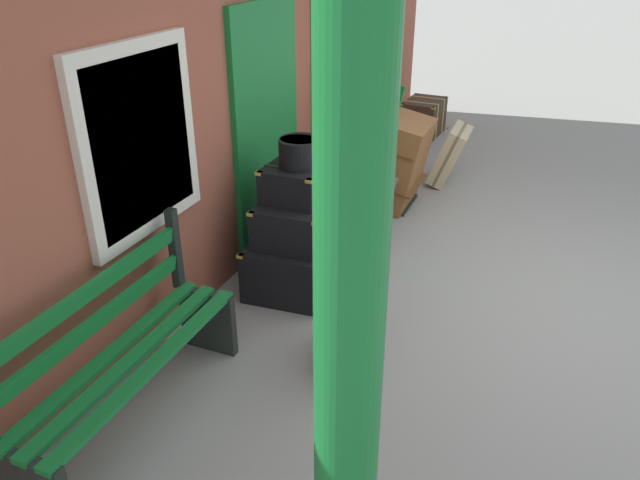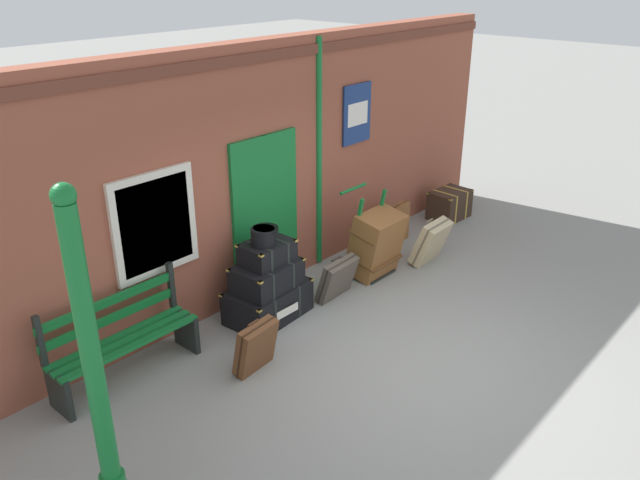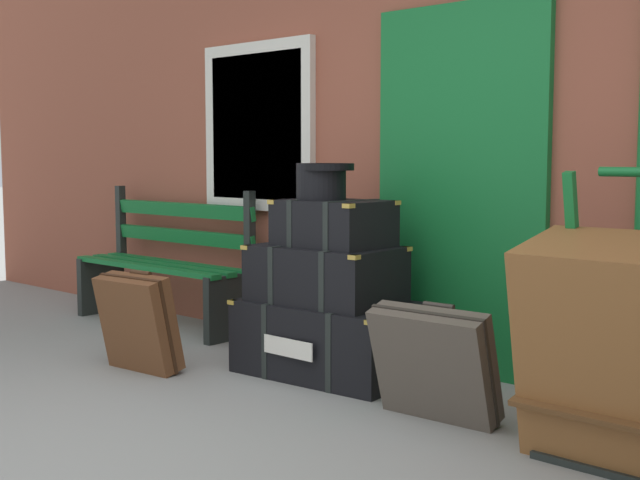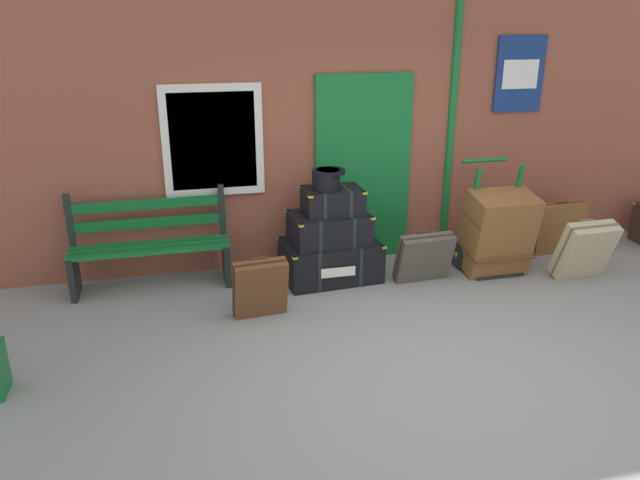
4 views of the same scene
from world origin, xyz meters
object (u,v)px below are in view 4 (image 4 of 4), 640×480
at_px(steamer_trunk_base, 331,260).
at_px(suitcase_olive, 558,228).
at_px(steamer_trunk_top, 333,201).
at_px(suitcase_beige, 260,288).
at_px(large_brown_trunk, 498,233).
at_px(suitcase_charcoal, 424,257).
at_px(platform_bench, 150,246).
at_px(steamer_trunk_middle, 329,228).
at_px(round_hatbox, 327,178).
at_px(suitcase_brown, 584,250).
at_px(porters_trolley, 488,245).

relative_size(steamer_trunk_base, suitcase_olive, 1.57).
bearing_deg(steamer_trunk_top, suitcase_beige, -141.48).
relative_size(large_brown_trunk, suitcase_charcoal, 1.56).
bearing_deg(steamer_trunk_base, platform_bench, 172.11).
relative_size(steamer_trunk_middle, suitcase_olive, 1.26).
relative_size(steamer_trunk_middle, suitcase_charcoal, 1.39).
bearing_deg(round_hatbox, suitcase_olive, 2.65).
xyz_separation_m(round_hatbox, suitcase_olive, (2.89, 0.13, -0.82)).
distance_m(steamer_trunk_middle, suitcase_brown, 2.72).
bearing_deg(suitcase_olive, steamer_trunk_middle, -177.27).
relative_size(suitcase_beige, suitcase_charcoal, 0.97).
height_order(suitcase_charcoal, suitcase_brown, suitcase_brown).
relative_size(steamer_trunk_middle, round_hatbox, 2.48).
height_order(platform_bench, porters_trolley, porters_trolley).
distance_m(porters_trolley, large_brown_trunk, 0.27).
distance_m(porters_trolley, suitcase_beige, 2.71).
relative_size(round_hatbox, large_brown_trunk, 0.36).
bearing_deg(suitcase_olive, porters_trolley, -166.86).
bearing_deg(suitcase_olive, suitcase_beige, -167.55).
bearing_deg(steamer_trunk_top, steamer_trunk_base, -171.78).
bearing_deg(large_brown_trunk, steamer_trunk_middle, 171.01).
height_order(steamer_trunk_top, suitcase_brown, steamer_trunk_top).
relative_size(large_brown_trunk, suitcase_brown, 1.43).
height_order(steamer_trunk_middle, suitcase_brown, steamer_trunk_middle).
height_order(round_hatbox, large_brown_trunk, round_hatbox).
height_order(porters_trolley, suitcase_beige, porters_trolley).
height_order(round_hatbox, suitcase_brown, round_hatbox).
height_order(suitcase_olive, suitcase_charcoal, suitcase_olive).
height_order(round_hatbox, suitcase_beige, round_hatbox).
bearing_deg(steamer_trunk_top, round_hatbox, -164.17).
height_order(porters_trolley, suitcase_charcoal, porters_trolley).
xyz_separation_m(platform_bench, suitcase_charcoal, (2.78, -0.58, -0.17)).
bearing_deg(porters_trolley, suitcase_olive, 13.14).
relative_size(steamer_trunk_base, suitcase_charcoal, 1.73).
bearing_deg(round_hatbox, suitcase_charcoal, -17.55).
distance_m(suitcase_olive, suitcase_charcoal, 1.96).
distance_m(steamer_trunk_top, suitcase_charcoal, 1.14).
distance_m(platform_bench, large_brown_trunk, 3.68).
height_order(platform_bench, suitcase_charcoal, platform_bench).
bearing_deg(round_hatbox, steamer_trunk_top, 15.83).
height_order(steamer_trunk_base, round_hatbox, round_hatbox).
bearing_deg(suitcase_brown, suitcase_beige, -179.51).
bearing_deg(porters_trolley, suitcase_beige, -167.83).
height_order(porters_trolley, suitcase_brown, porters_trolley).
distance_m(large_brown_trunk, suitcase_beige, 2.68).
xyz_separation_m(steamer_trunk_middle, round_hatbox, (-0.03, 0.00, 0.54)).
distance_m(steamer_trunk_middle, suitcase_olive, 2.88).
bearing_deg(suitcase_beige, suitcase_olive, 12.45).
xyz_separation_m(steamer_trunk_middle, steamer_trunk_top, (0.04, 0.02, 0.29)).
xyz_separation_m(steamer_trunk_top, suitcase_brown, (2.59, -0.67, -0.54)).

